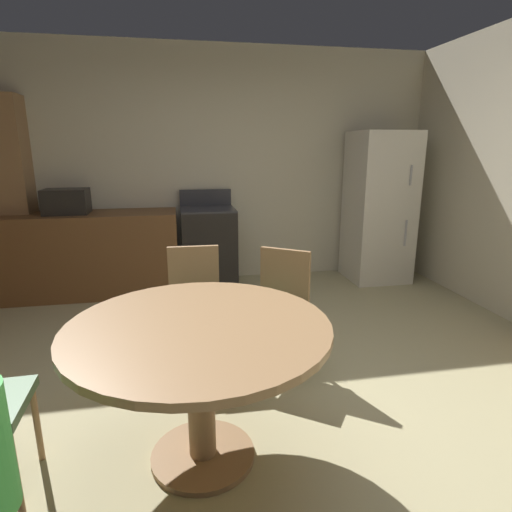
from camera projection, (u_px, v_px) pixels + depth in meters
name	position (u px, v px, depth m)	size (l,w,h in m)	color
ground_plane	(262.00, 408.00, 2.63)	(14.00, 14.00, 0.00)	tan
wall_back	(215.00, 167.00, 4.97)	(5.44, 0.12, 2.70)	beige
kitchen_counter	(87.00, 254.00, 4.56)	(1.94, 0.60, 0.90)	brown
pantry_column	(10.00, 199.00, 4.44)	(0.44, 0.36, 2.10)	#9E754C
oven_range	(209.00, 247.00, 4.80)	(0.60, 0.60, 1.10)	black
refrigerator	(379.00, 208.00, 5.01)	(0.68, 0.68, 1.76)	silver
microwave	(66.00, 201.00, 4.39)	(0.44, 0.32, 0.26)	black
dining_table	(199.00, 352.00, 2.06)	(1.29, 1.29, 0.76)	#9E754C
chair_north	(195.00, 298.00, 3.11)	(0.41, 0.41, 0.87)	#9E754C
chair_northeast	(279.00, 302.00, 3.03)	(0.56, 0.56, 0.87)	#9E754C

